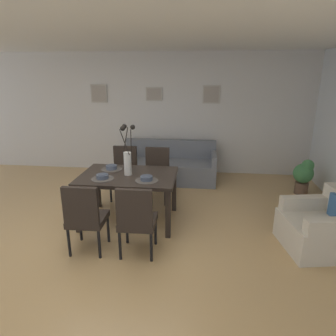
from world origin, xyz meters
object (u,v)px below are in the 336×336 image
object	(u,v)px
dining_chair_near_left	(85,215)
framed_picture_left	(99,94)
dining_table	(128,180)
dining_chair_far_left	(137,218)
dining_chair_near_right	(124,170)
bowl_near_right	(112,167)
potted_plant	(304,175)
sofa	(169,167)
dining_chair_far_right	(157,172)
armchair	(321,228)
framed_picture_center	(154,94)
bowl_far_left	(146,178)
centerpiece_vase	(127,156)
bowl_near_left	(102,176)
framed_picture_right	(211,94)

from	to	relation	value
dining_chair_near_left	framed_picture_left	world-z (taller)	framed_picture_left
dining_table	dining_chair_far_left	size ratio (longest dim) A/B	1.52
dining_chair_near_right	dining_chair_near_left	bearing A→B (deg)	-90.69
dining_chair_near_left	dining_chair_far_left	world-z (taller)	same
dining_table	bowl_near_right	bearing A→B (deg)	145.12
dining_chair_near_right	framed_picture_left	size ratio (longest dim) A/B	2.37
dining_table	potted_plant	world-z (taller)	dining_table
dining_table	framed_picture_left	xyz separation A→B (m)	(-1.23, 2.50, 1.08)
sofa	potted_plant	bearing A→B (deg)	-11.16
dining_chair_near_left	dining_chair_far_right	bearing A→B (deg)	70.98
dining_chair_far_right	bowl_near_right	bearing A→B (deg)	-132.94
dining_chair_near_right	armchair	size ratio (longest dim) A/B	0.99
armchair	framed_picture_left	distance (m)	5.06
sofa	framed_picture_center	bearing A→B (deg)	124.32
armchair	bowl_far_left	bearing A→B (deg)	173.71
dining_chair_far_right	bowl_far_left	world-z (taller)	dining_chair_far_right
dining_chair_near_right	dining_chair_far_left	world-z (taller)	same
dining_chair_far_right	centerpiece_vase	distance (m)	1.05
dining_chair_near_left	bowl_near_right	bearing A→B (deg)	89.57
bowl_near_left	bowl_near_right	xyz separation A→B (m)	(0.00, 0.44, 0.00)
dining_chair_near_right	centerpiece_vase	bearing A→B (deg)	-71.59
sofa	armchair	distance (m)	3.25
dining_chair_far_left	framed_picture_center	distance (m)	3.62
bowl_near_right	potted_plant	size ratio (longest dim) A/B	0.25
potted_plant	dining_chair_near_left	bearing A→B (deg)	-144.65
sofa	framed_picture_center	world-z (taller)	framed_picture_center
dining_chair_near_left	bowl_near_left	bearing A→B (deg)	89.29
framed_picture_center	potted_plant	world-z (taller)	framed_picture_center
dining_chair_far_left	dining_chair_far_right	size ratio (longest dim) A/B	1.00
centerpiece_vase	dining_table	bearing A→B (deg)	-124.65
dining_chair_far_left	sofa	size ratio (longest dim) A/B	0.48
dining_chair_near_right	potted_plant	xyz separation A→B (m)	(3.25, 0.50, -0.14)
dining_chair_far_left	dining_chair_far_right	world-z (taller)	same
centerpiece_vase	dining_chair_far_right	bearing A→B (deg)	71.67
dining_table	bowl_near_left	xyz separation A→B (m)	(-0.32, -0.22, 0.13)
dining_chair_near_right	centerpiece_vase	distance (m)	1.09
dining_chair_far_left	framed_picture_center	bearing A→B (deg)	95.27
sofa	framed_picture_center	distance (m)	1.61
bowl_near_right	centerpiece_vase	bearing A→B (deg)	-34.64
dining_chair_far_left	dining_chair_near_right	bearing A→B (deg)	108.76
dining_chair_near_right	framed_picture_right	world-z (taller)	framed_picture_right
dining_chair_near_left	bowl_near_right	xyz separation A→B (m)	(0.01, 1.13, 0.27)
framed_picture_center	framed_picture_right	distance (m)	1.23
dining_chair_far_left	bowl_near_right	bearing A→B (deg)	119.31
bowl_near_right	framed_picture_left	bearing A→B (deg)	111.81
dining_chair_near_right	framed_picture_right	size ratio (longest dim) A/B	2.47
dining_chair_far_right	bowl_far_left	xyz separation A→B (m)	(0.03, -1.09, 0.27)
dining_chair_far_right	bowl_near_left	bearing A→B (deg)	-119.01
armchair	dining_table	bearing A→B (deg)	169.74
dining_chair_far_left	framed_picture_center	size ratio (longest dim) A/B	2.60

